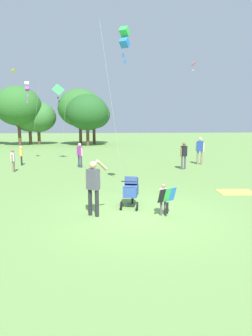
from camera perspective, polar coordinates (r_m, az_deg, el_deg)
name	(u,v)px	position (r m, az deg, el deg)	size (l,w,h in m)	color
ground_plane	(139,216)	(8.99, 2.51, -9.26)	(120.00, 120.00, 0.00)	#668E47
treeline_distant	(31,111)	(36.08, -18.08, 10.57)	(22.18, 6.93, 6.74)	brown
child_with_butterfly_kite	(164,197)	(8.91, 7.43, -5.57)	(0.61, 0.47, 0.97)	#4C4C51
person_adult_flyer	(93,183)	(8.76, -6.40, -2.98)	(0.67, 0.46, 1.74)	#232328
stroller	(131,189)	(9.73, 0.98, -4.11)	(0.68, 1.12, 1.03)	black
kite_adult_black	(124,38)	(11.55, -0.31, 24.00)	(1.10, 2.68, 6.20)	green
kite_orange_delta	(59,93)	(20.38, -13.02, 14.09)	(1.34, 3.01, 5.27)	green
kite_green_novelty	(27,87)	(21.29, -18.72, 14.74)	(1.71, 3.82, 5.43)	white
distant_kites_cluster	(139,32)	(32.24, 2.64, 24.91)	(33.04, 14.20, 8.90)	pink
person_red_shirt	(80,153)	(18.04, -9.00, 2.88)	(0.37, 0.38, 1.51)	#33384C
person_sitting_far	(21,154)	(19.92, -19.77, 2.59)	(0.21, 0.39, 1.24)	#232328
person_couple_left	(184,153)	(17.51, 11.22, 2.83)	(0.46, 0.36, 1.61)	#4C4C51
person_kid_running	(13,159)	(17.41, -21.18, 1.67)	(0.17, 0.41, 1.27)	#7F705B
person_back_turned	(200,148)	(19.68, 14.24, 3.71)	(0.46, 0.43, 1.78)	#7F705B
picnic_blanket	(236,192)	(12.59, 20.71, -4.42)	(1.41, 0.98, 0.02)	gold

